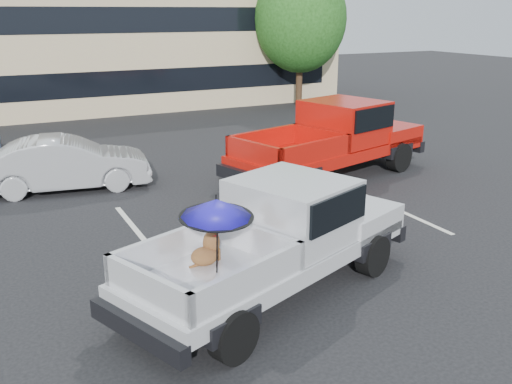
# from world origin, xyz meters

# --- Properties ---
(ground) EXTENTS (90.00, 90.00, 0.00)m
(ground) POSITION_xyz_m (0.00, 0.00, 0.00)
(ground) COLOR black
(ground) RESTS_ON ground
(stripe_left) EXTENTS (0.12, 5.00, 0.01)m
(stripe_left) POSITION_xyz_m (-3.00, 2.00, 0.00)
(stripe_left) COLOR silver
(stripe_left) RESTS_ON ground
(stripe_right) EXTENTS (0.12, 5.00, 0.01)m
(stripe_right) POSITION_xyz_m (3.00, 2.00, 0.00)
(stripe_right) COLOR silver
(stripe_right) RESTS_ON ground
(motel_building) EXTENTS (20.40, 8.40, 6.30)m
(motel_building) POSITION_xyz_m (2.00, 20.99, 3.21)
(motel_building) COLOR #C7B685
(motel_building) RESTS_ON ground
(tree_right) EXTENTS (4.46, 4.46, 6.78)m
(tree_right) POSITION_xyz_m (9.00, 16.00, 4.21)
(tree_right) COLOR #332114
(tree_right) RESTS_ON ground
(tree_back) EXTENTS (4.68, 4.68, 7.11)m
(tree_back) POSITION_xyz_m (6.00, 24.00, 4.41)
(tree_back) COLOR #332114
(tree_back) RESTS_ON ground
(silver_pickup) EXTENTS (6.01, 3.89, 2.06)m
(silver_pickup) POSITION_xyz_m (-1.43, -0.92, 1.05)
(silver_pickup) COLOR black
(silver_pickup) RESTS_ON ground
(red_pickup) EXTENTS (6.81, 3.86, 2.13)m
(red_pickup) POSITION_xyz_m (3.53, 4.62, 1.16)
(red_pickup) COLOR black
(red_pickup) RESTS_ON ground
(silver_sedan) EXTENTS (4.49, 2.17, 1.42)m
(silver_sedan) POSITION_xyz_m (-3.79, 6.61, 0.71)
(silver_sedan) COLOR #A7A9AE
(silver_sedan) RESTS_ON ground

